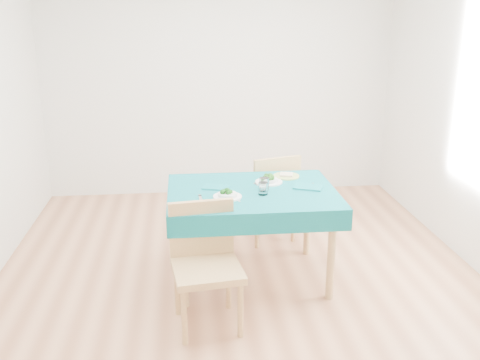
{
  "coord_description": "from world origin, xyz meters",
  "views": [
    {
      "loc": [
        -0.42,
        -3.91,
        2.11
      ],
      "look_at": [
        0.0,
        0.0,
        0.85
      ],
      "focal_mm": 40.0,
      "sensor_mm": 36.0,
      "label": 1
    }
  ],
  "objects": [
    {
      "name": "room_shell",
      "position": [
        0.0,
        0.0,
        1.35
      ],
      "size": [
        4.02,
        4.52,
        2.73
      ],
      "color": "#9D6341",
      "rests_on": "ground"
    },
    {
      "name": "fork_near",
      "position": [
        -0.31,
        -0.15,
        0.76
      ],
      "size": [
        0.03,
        0.17,
        0.0
      ],
      "primitive_type": "cube",
      "rotation": [
        0.0,
        0.0,
        0.05
      ],
      "color": "silver",
      "rests_on": "table"
    },
    {
      "name": "bowl_far",
      "position": [
        0.26,
        0.19,
        0.79
      ],
      "size": [
        0.22,
        0.22,
        0.07
      ],
      "primitive_type": null,
      "color": "white",
      "rests_on": "table"
    },
    {
      "name": "table",
      "position": [
        0.1,
        0.01,
        0.38
      ],
      "size": [
        1.31,
        0.99,
        0.76
      ],
      "primitive_type": "cube",
      "color": "#08585E",
      "rests_on": "ground"
    },
    {
      "name": "bowl_near",
      "position": [
        -0.11,
        -0.13,
        0.79
      ],
      "size": [
        0.22,
        0.22,
        0.07
      ],
      "primitive_type": null,
      "color": "white",
      "rests_on": "table"
    },
    {
      "name": "chair_near",
      "position": [
        -0.29,
        -0.65,
        0.57
      ],
      "size": [
        0.51,
        0.55,
        1.14
      ],
      "primitive_type": "cube",
      "rotation": [
        0.0,
        0.0,
        0.13
      ],
      "color": "#AC8551",
      "rests_on": "ground"
    },
    {
      "name": "napkin_far",
      "position": [
        0.55,
        0.03,
        0.76
      ],
      "size": [
        0.27,
        0.23,
        0.01
      ],
      "primitive_type": "cube",
      "rotation": [
        0.0,
        0.0,
        -0.41
      ],
      "color": "#0C6268",
      "rests_on": "table"
    },
    {
      "name": "fork_far",
      "position": [
        0.17,
        0.1,
        0.76
      ],
      "size": [
        0.08,
        0.16,
        0.0
      ],
      "primitive_type": "cube",
      "rotation": [
        0.0,
        0.0,
        0.4
      ],
      "color": "silver",
      "rests_on": "table"
    },
    {
      "name": "knife_near",
      "position": [
        -0.03,
        -0.15,
        0.76
      ],
      "size": [
        0.02,
        0.21,
        0.0
      ],
      "primitive_type": "cube",
      "rotation": [
        0.0,
        0.0,
        -0.03
      ],
      "color": "silver",
      "rests_on": "table"
    },
    {
      "name": "knife_far",
      "position": [
        0.6,
        0.04,
        0.76
      ],
      "size": [
        0.04,
        0.2,
        0.0
      ],
      "primitive_type": "cube",
      "rotation": [
        0.0,
        0.0,
        -0.11
      ],
      "color": "silver",
      "rests_on": "table"
    },
    {
      "name": "bread_slice",
      "position": [
        0.43,
        0.34,
        0.78
      ],
      "size": [
        0.13,
        0.13,
        0.02
      ],
      "primitive_type": "cube",
      "rotation": [
        0.0,
        0.0,
        -0.24
      ],
      "color": "beige",
      "rests_on": "side_plate"
    },
    {
      "name": "side_plate",
      "position": [
        0.43,
        0.34,
        0.76
      ],
      "size": [
        0.22,
        0.22,
        0.01
      ],
      "primitive_type": "cylinder",
      "color": "#B2CC63",
      "rests_on": "table"
    },
    {
      "name": "chair_far",
      "position": [
        0.34,
        0.81,
        0.57
      ],
      "size": [
        0.58,
        0.61,
        1.14
      ],
      "primitive_type": "cube",
      "rotation": [
        0.0,
        0.0,
        3.43
      ],
      "color": "#AC8551",
      "rests_on": "ground"
    },
    {
      "name": "tumbler_center",
      "position": [
        0.19,
        0.01,
        0.81
      ],
      "size": [
        0.08,
        0.08,
        0.1
      ],
      "primitive_type": "cylinder",
      "color": "white",
      "rests_on": "table"
    },
    {
      "name": "napkin_near",
      "position": [
        -0.18,
        0.1,
        0.76
      ],
      "size": [
        0.23,
        0.19,
        0.01
      ],
      "primitive_type": "cube",
      "rotation": [
        0.0,
        0.0,
        -0.32
      ],
      "color": "#0C6268",
      "rests_on": "table"
    },
    {
      "name": "tumbler_side",
      "position": [
        0.17,
        -0.1,
        0.81
      ],
      "size": [
        0.07,
        0.07,
        0.1
      ],
      "primitive_type": "cylinder",
      "color": "white",
      "rests_on": "table"
    }
  ]
}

